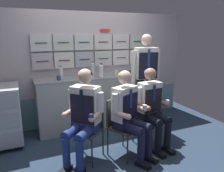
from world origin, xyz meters
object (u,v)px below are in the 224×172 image
(folding_chair_right, at_px, (120,120))
(coffee_cup_white, at_px, (116,72))
(folding_chair_left, at_px, (89,122))
(crew_member_standing, at_px, (145,73))
(crew_member_right, at_px, (129,111))
(sparkling_bottle_green, at_px, (61,73))
(crew_member_left, at_px, (83,112))
(crew_member_by_counter, at_px, (153,105))
(service_trolley, at_px, (7,114))
(folding_chair_by_counter, at_px, (146,112))

(folding_chair_right, distance_m, coffee_cup_white, 1.27)
(folding_chair_left, height_order, crew_member_standing, crew_member_standing)
(folding_chair_left, bearing_deg, crew_member_right, -26.04)
(crew_member_right, xyz_separation_m, sparkling_bottle_green, (-0.69, 1.23, 0.39))
(crew_member_left, height_order, crew_member_by_counter, crew_member_left)
(folding_chair_left, xyz_separation_m, coffee_cup_white, (0.87, 0.98, 0.51))
(crew_member_standing, distance_m, sparkling_bottle_green, 1.50)
(sparkling_bottle_green, relative_size, coffee_cup_white, 2.88)
(crew_member_by_counter, height_order, coffee_cup_white, crew_member_by_counter)
(crew_member_left, xyz_separation_m, crew_member_standing, (1.37, 0.65, 0.33))
(crew_member_standing, xyz_separation_m, coffee_cup_white, (-0.39, 0.44, -0.03))
(service_trolley, xyz_separation_m, sparkling_bottle_green, (0.90, 0.15, 0.57))
(sparkling_bottle_green, bearing_deg, service_trolley, -170.82)
(folding_chair_by_counter, xyz_separation_m, crew_member_by_counter, (0.02, -0.16, 0.17))
(folding_chair_left, xyz_separation_m, crew_member_right, (0.51, -0.25, 0.18))
(folding_chair_left, height_order, crew_member_by_counter, crew_member_by_counter)
(folding_chair_right, height_order, crew_member_standing, crew_member_standing)
(folding_chair_left, xyz_separation_m, folding_chair_right, (0.44, -0.11, 0.00))
(crew_member_left, distance_m, coffee_cup_white, 1.50)
(crew_member_left, distance_m, folding_chair_by_counter, 1.12)
(service_trolley, height_order, crew_member_left, crew_member_left)
(folding_chair_left, bearing_deg, service_trolley, 142.24)
(folding_chair_left, relative_size, crew_member_standing, 0.48)
(folding_chair_left, distance_m, sparkling_bottle_green, 1.15)
(folding_chair_left, distance_m, coffee_cup_white, 1.41)
(crew_member_left, distance_m, crew_member_right, 0.64)
(service_trolley, distance_m, coffee_cup_white, 2.02)
(folding_chair_by_counter, xyz_separation_m, sparkling_bottle_green, (-1.15, 0.93, 0.57))
(service_trolley, height_order, coffee_cup_white, coffee_cup_white)
(folding_chair_left, xyz_separation_m, sparkling_bottle_green, (-0.18, 0.98, 0.57))
(crew_member_left, xyz_separation_m, coffee_cup_white, (0.98, 1.09, 0.30))
(crew_member_right, distance_m, crew_member_standing, 1.14)
(folding_chair_left, distance_m, crew_member_standing, 1.47)
(folding_chair_by_counter, distance_m, crew_member_by_counter, 0.23)
(crew_member_by_counter, bearing_deg, folding_chair_right, 179.00)
(service_trolley, xyz_separation_m, folding_chair_left, (1.08, -0.83, -0.00))
(crew_member_by_counter, xyz_separation_m, sparkling_bottle_green, (-1.17, 1.09, 0.41))
(crew_member_by_counter, bearing_deg, crew_member_right, -164.32)
(crew_member_by_counter, relative_size, sparkling_bottle_green, 5.36)
(folding_chair_by_counter, bearing_deg, crew_member_standing, 60.39)
(crew_member_left, bearing_deg, folding_chair_by_counter, 8.17)
(folding_chair_right, height_order, folding_chair_by_counter, same)
(crew_member_left, distance_m, folding_chair_right, 0.59)
(crew_member_right, height_order, crew_member_standing, crew_member_standing)
(folding_chair_left, height_order, sparkling_bottle_green, sparkling_bottle_green)
(folding_chair_right, xyz_separation_m, coffee_cup_white, (0.43, 1.09, 0.51))
(folding_chair_by_counter, xyz_separation_m, coffee_cup_white, (-0.10, 0.94, 0.51))
(coffee_cup_white, bearing_deg, folding_chair_by_counter, -83.63)
(folding_chair_by_counter, bearing_deg, crew_member_left, -171.83)
(service_trolley, height_order, crew_member_by_counter, crew_member_by_counter)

